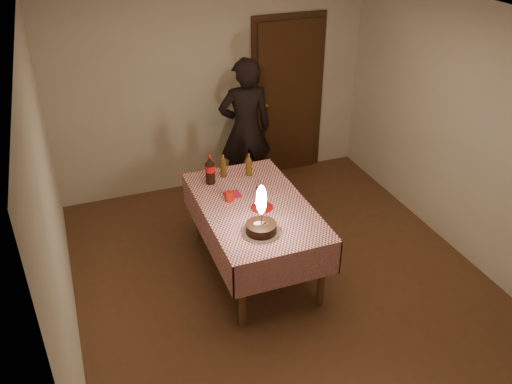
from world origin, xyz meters
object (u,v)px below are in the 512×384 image
at_px(red_plate, 262,207).
at_px(photographer, 245,129).
at_px(birthday_cake, 261,221).
at_px(clear_cup, 260,192).
at_px(amber_bottle_left, 223,167).
at_px(red_cup, 229,197).
at_px(cola_bottle, 210,170).
at_px(dining_table, 254,213).
at_px(amber_bottle_right, 249,165).

distance_m(red_plate, photographer, 1.64).
relative_size(birthday_cake, clear_cup, 5.39).
distance_m(red_plate, amber_bottle_left, 0.76).
distance_m(red_cup, cola_bottle, 0.43).
height_order(red_cup, cola_bottle, cola_bottle).
relative_size(dining_table, cola_bottle, 5.42).
bearing_deg(photographer, amber_bottle_right, -107.45).
xyz_separation_m(birthday_cake, photographer, (0.56, 1.98, -0.01)).
bearing_deg(photographer, dining_table, -106.52).
bearing_deg(clear_cup, amber_bottle_left, 112.98).
bearing_deg(red_cup, amber_bottle_left, 78.58).
distance_m(red_plate, red_cup, 0.35).
relative_size(cola_bottle, amber_bottle_left, 1.25).
xyz_separation_m(cola_bottle, amber_bottle_right, (0.43, 0.02, -0.03)).
bearing_deg(amber_bottle_left, dining_table, -80.59).
bearing_deg(birthday_cake, amber_bottle_left, 89.89).
height_order(amber_bottle_left, photographer, photographer).
bearing_deg(red_plate, red_cup, 137.91).
bearing_deg(photographer, cola_bottle, -127.46).
bearing_deg(red_cup, dining_table, -35.25).
xyz_separation_m(red_cup, amber_bottle_left, (0.10, 0.50, 0.07)).
height_order(red_plate, amber_bottle_right, amber_bottle_right).
xyz_separation_m(amber_bottle_left, amber_bottle_right, (0.26, -0.07, 0.00)).
bearing_deg(cola_bottle, red_cup, -80.91).
bearing_deg(amber_bottle_right, photographer, 72.55).
bearing_deg(red_plate, birthday_cake, -112.17).
distance_m(amber_bottle_left, photographer, 1.02).
bearing_deg(dining_table, birthday_cake, -103.03).
relative_size(birthday_cake, amber_bottle_left, 1.90).
bearing_deg(birthday_cake, amber_bottle_right, 75.86).
xyz_separation_m(red_plate, photographer, (0.40, 1.59, 0.11)).
bearing_deg(clear_cup, amber_bottle_right, 83.93).
bearing_deg(red_cup, cola_bottle, 99.09).
relative_size(birthday_cake, photographer, 0.27).
distance_m(dining_table, clear_cup, 0.23).
distance_m(birthday_cake, photographer, 2.06).
relative_size(red_plate, clear_cup, 2.44).
distance_m(dining_table, amber_bottle_right, 0.64).
relative_size(red_cup, amber_bottle_left, 0.39).
bearing_deg(cola_bottle, red_plate, -63.45).
distance_m(dining_table, red_plate, 0.15).
xyz_separation_m(birthday_cake, red_plate, (0.16, 0.39, -0.11)).
relative_size(clear_cup, amber_bottle_left, 0.35).
bearing_deg(clear_cup, red_cup, 178.28).
distance_m(birthday_cake, cola_bottle, 1.05).
height_order(red_cup, clear_cup, red_cup).
relative_size(clear_cup, photographer, 0.05).
bearing_deg(birthday_cake, red_cup, 99.06).
bearing_deg(photographer, birthday_cake, -105.69).
xyz_separation_m(dining_table, photographer, (0.45, 1.51, 0.21)).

